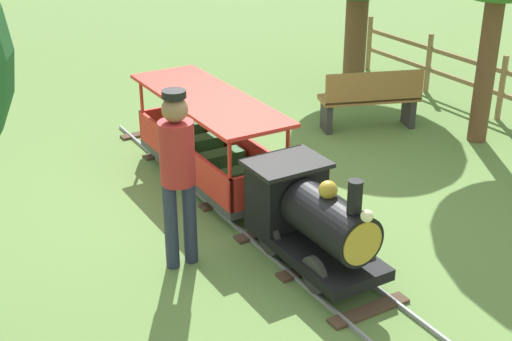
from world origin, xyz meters
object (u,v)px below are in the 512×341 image
(conductor_person, at_px, (178,166))
(park_bench, at_px, (370,99))
(locomotive, at_px, (310,215))
(passenger_car, at_px, (209,148))

(conductor_person, height_order, park_bench, conductor_person)
(conductor_person, bearing_deg, locomotive, 149.83)
(locomotive, relative_size, conductor_person, 0.89)
(passenger_car, relative_size, conductor_person, 1.45)
(locomotive, bearing_deg, park_bench, -137.73)
(conductor_person, relative_size, park_bench, 1.19)
(passenger_car, bearing_deg, conductor_person, 54.47)
(locomotive, height_order, passenger_car, locomotive)
(passenger_car, distance_m, conductor_person, 1.76)
(passenger_car, bearing_deg, park_bench, -170.92)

